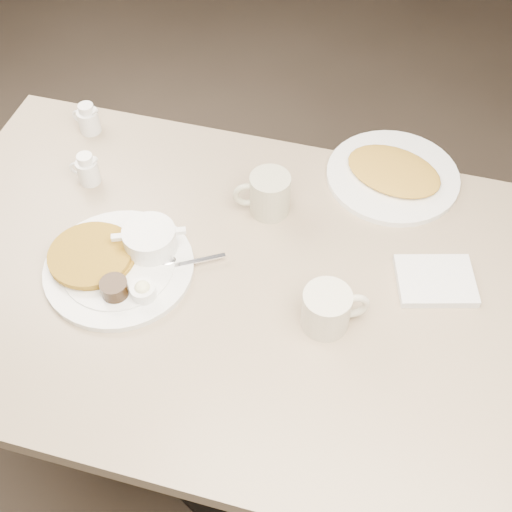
% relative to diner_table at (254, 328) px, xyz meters
% --- Properties ---
extents(diner_table, '(1.50, 0.90, 0.75)m').
position_rel_diner_table_xyz_m(diner_table, '(0.00, 0.00, 0.00)').
color(diner_table, tan).
rests_on(diner_table, ground).
extents(main_plate, '(0.42, 0.42, 0.07)m').
position_rel_diner_table_xyz_m(main_plate, '(-0.28, -0.03, 0.19)').
color(main_plate, white).
rests_on(main_plate, diner_table).
extents(coffee_mug_near, '(0.15, 0.13, 0.09)m').
position_rel_diner_table_xyz_m(coffee_mug_near, '(0.17, -0.05, 0.22)').
color(coffee_mug_near, beige).
rests_on(coffee_mug_near, diner_table).
extents(napkin, '(0.19, 0.17, 0.02)m').
position_rel_diner_table_xyz_m(napkin, '(0.37, 0.10, 0.18)').
color(napkin, white).
rests_on(napkin, diner_table).
extents(coffee_mug_far, '(0.14, 0.11, 0.10)m').
position_rel_diner_table_xyz_m(coffee_mug_far, '(-0.02, 0.21, 0.22)').
color(coffee_mug_far, beige).
rests_on(coffee_mug_far, diner_table).
extents(creamer_left, '(0.08, 0.06, 0.08)m').
position_rel_diner_table_xyz_m(creamer_left, '(-0.46, 0.19, 0.21)').
color(creamer_left, white).
rests_on(creamer_left, diner_table).
extents(creamer_right, '(0.08, 0.07, 0.08)m').
position_rel_diner_table_xyz_m(creamer_right, '(-0.53, 0.36, 0.21)').
color(creamer_right, white).
rests_on(creamer_right, diner_table).
extents(hash_plate, '(0.39, 0.39, 0.04)m').
position_rel_diner_table_xyz_m(hash_plate, '(0.24, 0.39, 0.18)').
color(hash_plate, white).
rests_on(hash_plate, diner_table).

